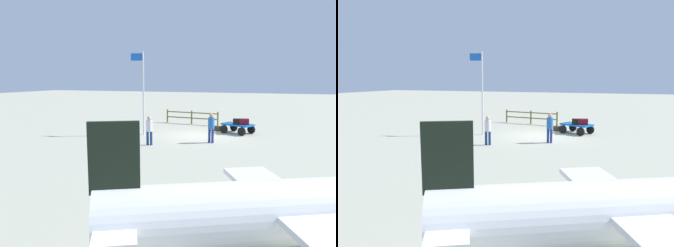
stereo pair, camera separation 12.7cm
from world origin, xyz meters
TOP-DOWN VIEW (x-y plane):
  - ground_plane at (0.00, 0.00)m, footprint 120.00×120.00m
  - luggage_cart at (-2.11, -1.75)m, footprint 2.27×1.97m
  - suitcase_dark at (-2.11, -1.46)m, footprint 0.57×0.47m
  - suitcase_navy at (-2.55, -1.51)m, footprint 0.68×0.51m
  - suitcase_grey at (-0.73, -2.38)m, footprint 0.53×0.40m
  - worker_lead at (-1.14, 1.90)m, footprint 0.44×0.44m
  - worker_trailing at (1.89, 3.65)m, footprint 0.38×0.38m
  - airplane_near at (-5.35, 12.94)m, footprint 8.00×5.27m
  - flagpole at (3.58, 0.79)m, footprint 0.87×0.16m
  - wooden_fence at (1.90, -4.89)m, footprint 4.41×0.64m

SIDE VIEW (x-z plane):
  - ground_plane at x=0.00m, z-range 0.00..0.00m
  - suitcase_grey at x=-0.73m, z-range 0.00..0.33m
  - luggage_cart at x=-2.11m, z-range 0.15..0.79m
  - wooden_fence at x=1.90m, z-range 0.09..1.16m
  - suitcase_dark at x=-2.11m, z-range 0.64..1.01m
  - suitcase_navy at x=-2.55m, z-range 0.64..1.02m
  - worker_trailing at x=1.89m, z-range 0.12..1.71m
  - worker_lead at x=-1.14m, z-range 0.15..1.82m
  - airplane_near at x=-5.35m, z-range -0.37..2.53m
  - flagpole at x=3.58m, z-range 0.38..5.66m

